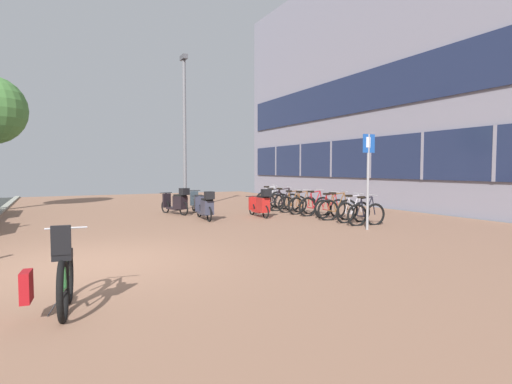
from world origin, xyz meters
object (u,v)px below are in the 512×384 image
object	(u,v)px
lamp_post	(184,125)
bicycle_rack_09	(270,199)
scooter_near	(206,207)
parking_sign	(368,171)
scooter_far	(198,203)
scooter_extra	(261,204)
bicycle_rack_03	(330,208)
bicycle_rack_05	(303,205)
bicycle_rack_06	(293,204)
scooter_mid	(178,202)
bicycle_rack_01	(353,212)
bicycle_rack_04	(315,206)
bicycle_rack_00	(366,214)
bicycle_rack_08	(275,201)
bicycle_rack_02	(338,210)
bicycle_rack_07	(284,202)
bicycle_foreground	(62,278)

from	to	relation	value
lamp_post	bicycle_rack_09	bearing A→B (deg)	-17.03
scooter_near	parking_sign	distance (m)	5.28
scooter_far	scooter_extra	size ratio (longest dim) A/B	1.15
bicycle_rack_03	scooter_far	distance (m)	4.95
bicycle_rack_05	scooter_extra	world-z (taller)	scooter_extra
bicycle_rack_06	scooter_mid	xyz separation A→B (m)	(-4.16, 1.25, 0.13)
bicycle_rack_01	scooter_near	xyz separation A→B (m)	(-3.90, 2.63, 0.11)
bicycle_rack_04	scooter_mid	distance (m)	4.99
bicycle_rack_00	lamp_post	distance (m)	8.50
bicycle_rack_05	bicycle_rack_08	bearing A→B (deg)	91.05
scooter_near	scooter_far	xyz separation A→B (m)	(0.46, 2.13, -0.05)
scooter_far	scooter_extra	distance (m)	2.71
bicycle_rack_02	bicycle_rack_08	distance (m)	4.07
bicycle_rack_00	bicycle_rack_08	bearing A→B (deg)	90.46
bicycle_rack_06	scooter_far	distance (m)	3.61
bicycle_rack_06	scooter_mid	bearing A→B (deg)	163.25
bicycle_rack_01	bicycle_rack_03	size ratio (longest dim) A/B	1.01
bicycle_rack_07	lamp_post	size ratio (longest dim) A/B	0.22
scooter_mid	parking_sign	world-z (taller)	parking_sign
scooter_extra	bicycle_rack_06	bearing A→B (deg)	25.51
scooter_mid	scooter_far	size ratio (longest dim) A/B	0.89
bicycle_rack_06	bicycle_rack_09	distance (m)	2.04
bicycle_rack_05	bicycle_rack_08	size ratio (longest dim) A/B	0.99
bicycle_rack_05	bicycle_rack_07	world-z (taller)	bicycle_rack_07
scooter_near	bicycle_rack_03	bearing A→B (deg)	-17.55
lamp_post	bicycle_rack_07	bearing A→B (deg)	-35.90
scooter_mid	bicycle_rack_04	bearing A→B (deg)	-31.48
bicycle_foreground	bicycle_rack_01	bearing A→B (deg)	29.54
bicycle_rack_03	scooter_extra	bearing A→B (deg)	150.33
bicycle_foreground	lamp_post	world-z (taller)	lamp_post
bicycle_rack_09	scooter_extra	distance (m)	3.48
bicycle_rack_02	bicycle_rack_08	xyz separation A→B (m)	(-0.07, 4.07, -0.01)
bicycle_rack_08	scooter_mid	xyz separation A→B (m)	(-4.14, -0.10, 0.12)
bicycle_rack_06	bicycle_rack_03	bearing A→B (deg)	-82.82
scooter_mid	scooter_extra	world-z (taller)	scooter_extra
bicycle_foreground	scooter_extra	distance (m)	9.65
parking_sign	bicycle_foreground	bearing A→B (deg)	-156.41
bicycle_rack_06	bicycle_rack_07	size ratio (longest dim) A/B	0.90
bicycle_foreground	bicycle_rack_00	xyz separation A→B (m)	(8.21, 4.03, -0.06)
bicycle_rack_00	bicycle_rack_08	world-z (taller)	bicycle_rack_08
bicycle_rack_06	scooter_mid	size ratio (longest dim) A/B	0.75
bicycle_rack_08	lamp_post	world-z (taller)	lamp_post
bicycle_rack_01	bicycle_rack_02	bearing A→B (deg)	95.75
bicycle_rack_09	scooter_mid	distance (m)	4.37
bicycle_foreground	bicycle_rack_04	size ratio (longest dim) A/B	1.04
bicycle_foreground	bicycle_rack_01	size ratio (longest dim) A/B	1.07
scooter_far	bicycle_rack_05	bearing A→B (deg)	-31.57
bicycle_rack_02	scooter_mid	size ratio (longest dim) A/B	0.80
bicycle_foreground	scooter_far	bearing A→B (deg)	62.87
bicycle_rack_00	bicycle_rack_07	xyz separation A→B (m)	(-0.01, 4.74, 0.02)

